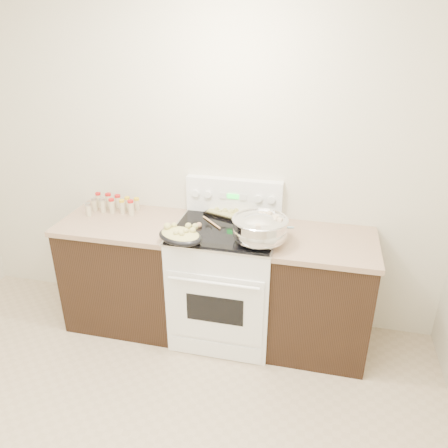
# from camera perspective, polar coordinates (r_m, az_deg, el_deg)

# --- Properties ---
(room_shell) EXTENTS (4.10, 3.60, 2.75)m
(room_shell) POSITION_cam_1_polar(r_m,az_deg,el_deg) (1.84, -20.89, 3.30)
(room_shell) COLOR beige
(room_shell) RESTS_ON ground
(counter_left) EXTENTS (0.93, 0.67, 0.92)m
(counter_left) POSITION_cam_1_polar(r_m,az_deg,el_deg) (3.71, -12.45, -5.93)
(counter_left) COLOR black
(counter_left) RESTS_ON ground
(counter_right) EXTENTS (0.73, 0.67, 0.92)m
(counter_right) POSITION_cam_1_polar(r_m,az_deg,el_deg) (3.40, 12.47, -9.03)
(counter_right) COLOR black
(counter_right) RESTS_ON ground
(kitchen_range) EXTENTS (0.78, 0.73, 1.22)m
(kitchen_range) POSITION_cam_1_polar(r_m,az_deg,el_deg) (3.44, 0.21, -7.34)
(kitchen_range) COLOR white
(kitchen_range) RESTS_ON ground
(mixing_bowl) EXTENTS (0.50, 0.50, 0.23)m
(mixing_bowl) POSITION_cam_1_polar(r_m,az_deg,el_deg) (2.99, 4.71, -0.77)
(mixing_bowl) COLOR silver
(mixing_bowl) RESTS_ON kitchen_range
(roasting_pan) EXTENTS (0.40, 0.34, 0.12)m
(roasting_pan) POSITION_cam_1_polar(r_m,az_deg,el_deg) (3.02, -5.73, -1.47)
(roasting_pan) COLOR black
(roasting_pan) RESTS_ON kitchen_range
(baking_sheet) EXTENTS (0.44, 0.37, 0.06)m
(baking_sheet) POSITION_cam_1_polar(r_m,az_deg,el_deg) (3.45, 0.98, 1.62)
(baking_sheet) COLOR black
(baking_sheet) RESTS_ON kitchen_range
(wooden_spoon) EXTENTS (0.19, 0.19, 0.04)m
(wooden_spoon) POSITION_cam_1_polar(r_m,az_deg,el_deg) (3.25, -2.69, -0.02)
(wooden_spoon) COLOR tan
(wooden_spoon) RESTS_ON kitchen_range
(blue_ladle) EXTENTS (0.23, 0.19, 0.10)m
(blue_ladle) POSITION_cam_1_polar(r_m,az_deg,el_deg) (3.09, 5.55, -1.10)
(blue_ladle) COLOR #8DB9D2
(blue_ladle) RESTS_ON kitchen_range
(spice_jars) EXTENTS (0.38, 0.24, 0.13)m
(spice_jars) POSITION_cam_1_polar(r_m,az_deg,el_deg) (3.65, -14.31, 2.52)
(spice_jars) COLOR #BFB28C
(spice_jars) RESTS_ON counter_left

